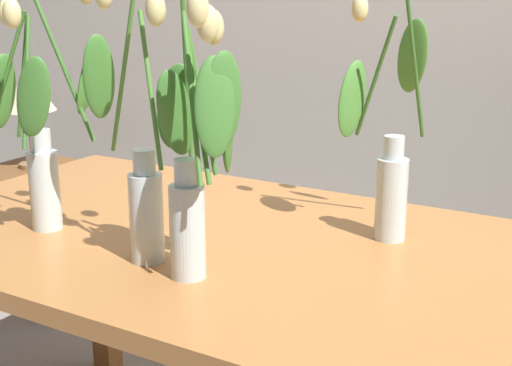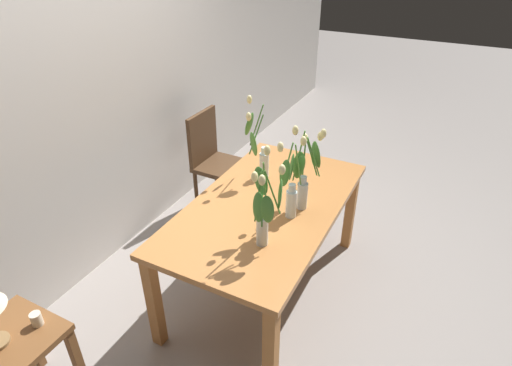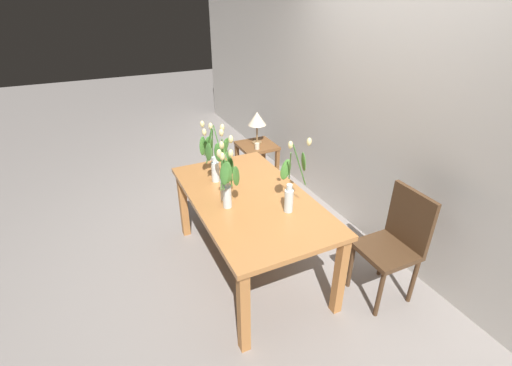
{
  "view_description": "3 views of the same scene",
  "coord_description": "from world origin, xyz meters",
  "px_view_note": "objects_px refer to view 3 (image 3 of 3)",
  "views": [
    {
      "loc": [
        0.81,
        -1.23,
        1.27
      ],
      "look_at": [
        0.1,
        -0.02,
        0.88
      ],
      "focal_mm": 49.48,
      "sensor_mm": 36.0,
      "label": 1
    },
    {
      "loc": [
        -2.07,
        -0.98,
        2.28
      ],
      "look_at": [
        -0.07,
        0.04,
        0.92
      ],
      "focal_mm": 29.61,
      "sensor_mm": 36.0,
      "label": 2
    },
    {
      "loc": [
        2.25,
        -1.02,
        2.21
      ],
      "look_at": [
        0.09,
        0.01,
        0.91
      ],
      "focal_mm": 24.79,
      "sensor_mm": 36.0,
      "label": 3
    }
  ],
  "objects_px": {
    "tulip_vase_1": "(291,188)",
    "tulip_vase_3": "(213,157)",
    "table_lamp": "(257,119)",
    "tulip_vase_2": "(228,182)",
    "side_table": "(257,153)",
    "tulip_vase_0": "(224,178)",
    "dining_chair": "(396,240)",
    "pillar_candle": "(257,146)",
    "dining_table": "(250,206)"
  },
  "relations": [
    {
      "from": "tulip_vase_2",
      "to": "dining_table",
      "type": "bearing_deg",
      "value": 111.49
    },
    {
      "from": "table_lamp",
      "to": "tulip_vase_3",
      "type": "bearing_deg",
      "value": -41.15
    },
    {
      "from": "dining_chair",
      "to": "table_lamp",
      "type": "height_order",
      "value": "table_lamp"
    },
    {
      "from": "dining_table",
      "to": "tulip_vase_1",
      "type": "bearing_deg",
      "value": 33.58
    },
    {
      "from": "tulip_vase_1",
      "to": "tulip_vase_3",
      "type": "xyz_separation_m",
      "value": [
        -0.68,
        -0.37,
        0.04
      ]
    },
    {
      "from": "tulip_vase_3",
      "to": "table_lamp",
      "type": "bearing_deg",
      "value": 138.85
    },
    {
      "from": "dining_table",
      "to": "pillar_candle",
      "type": "xyz_separation_m",
      "value": [
        -1.27,
        0.68,
        -0.06
      ]
    },
    {
      "from": "tulip_vase_2",
      "to": "dining_chair",
      "type": "relative_size",
      "value": 0.61
    },
    {
      "from": "dining_chair",
      "to": "pillar_candle",
      "type": "xyz_separation_m",
      "value": [
        -2.02,
        -0.22,
        0.06
      ]
    },
    {
      "from": "dining_table",
      "to": "table_lamp",
      "type": "relative_size",
      "value": 4.02
    },
    {
      "from": "tulip_vase_3",
      "to": "tulip_vase_1",
      "type": "bearing_deg",
      "value": 28.41
    },
    {
      "from": "dining_table",
      "to": "tulip_vase_1",
      "type": "xyz_separation_m",
      "value": [
        0.3,
        0.2,
        0.28
      ]
    },
    {
      "from": "tulip_vase_3",
      "to": "table_lamp",
      "type": "relative_size",
      "value": 1.4
    },
    {
      "from": "tulip_vase_2",
      "to": "pillar_candle",
      "type": "bearing_deg",
      "value": 146.57
    },
    {
      "from": "tulip_vase_2",
      "to": "table_lamp",
      "type": "height_order",
      "value": "tulip_vase_2"
    },
    {
      "from": "tulip_vase_2",
      "to": "side_table",
      "type": "height_order",
      "value": "tulip_vase_2"
    },
    {
      "from": "dining_table",
      "to": "tulip_vase_1",
      "type": "distance_m",
      "value": 0.46
    },
    {
      "from": "tulip_vase_1",
      "to": "side_table",
      "type": "height_order",
      "value": "tulip_vase_1"
    },
    {
      "from": "tulip_vase_2",
      "to": "tulip_vase_3",
      "type": "bearing_deg",
      "value": 173.94
    },
    {
      "from": "tulip_vase_3",
      "to": "side_table",
      "type": "distance_m",
      "value": 1.47
    },
    {
      "from": "tulip_vase_1",
      "to": "tulip_vase_2",
      "type": "xyz_separation_m",
      "value": [
        -0.21,
        -0.42,
        0.04
      ]
    },
    {
      "from": "tulip_vase_2",
      "to": "tulip_vase_3",
      "type": "height_order",
      "value": "tulip_vase_2"
    },
    {
      "from": "tulip_vase_2",
      "to": "table_lamp",
      "type": "bearing_deg",
      "value": 147.42
    },
    {
      "from": "tulip_vase_1",
      "to": "tulip_vase_0",
      "type": "bearing_deg",
      "value": -132.45
    },
    {
      "from": "pillar_candle",
      "to": "tulip_vase_2",
      "type": "bearing_deg",
      "value": -33.43
    },
    {
      "from": "dining_chair",
      "to": "tulip_vase_2",
      "type": "bearing_deg",
      "value": -120.81
    },
    {
      "from": "tulip_vase_1",
      "to": "side_table",
      "type": "bearing_deg",
      "value": 162.52
    },
    {
      "from": "tulip_vase_0",
      "to": "dining_chair",
      "type": "bearing_deg",
      "value": 53.35
    },
    {
      "from": "tulip_vase_2",
      "to": "pillar_candle",
      "type": "height_order",
      "value": "tulip_vase_2"
    },
    {
      "from": "tulip_vase_0",
      "to": "tulip_vase_1",
      "type": "distance_m",
      "value": 0.53
    },
    {
      "from": "dining_table",
      "to": "table_lamp",
      "type": "xyz_separation_m",
      "value": [
        -1.44,
        0.76,
        0.21
      ]
    },
    {
      "from": "dining_table",
      "to": "side_table",
      "type": "xyz_separation_m",
      "value": [
        -1.4,
        0.74,
        -0.22
      ]
    },
    {
      "from": "dining_table",
      "to": "tulip_vase_0",
      "type": "height_order",
      "value": "tulip_vase_0"
    },
    {
      "from": "side_table",
      "to": "dining_table",
      "type": "bearing_deg",
      "value": -27.68
    },
    {
      "from": "tulip_vase_0",
      "to": "table_lamp",
      "type": "distance_m",
      "value": 1.67
    },
    {
      "from": "tulip_vase_0",
      "to": "pillar_candle",
      "type": "relative_size",
      "value": 7.33
    },
    {
      "from": "tulip_vase_0",
      "to": "tulip_vase_1",
      "type": "relative_size",
      "value": 0.95
    },
    {
      "from": "side_table",
      "to": "table_lamp",
      "type": "bearing_deg",
      "value": 151.1
    },
    {
      "from": "tulip_vase_0",
      "to": "side_table",
      "type": "bearing_deg",
      "value": 145.24
    },
    {
      "from": "tulip_vase_3",
      "to": "side_table",
      "type": "bearing_deg",
      "value": 138.48
    },
    {
      "from": "dining_table",
      "to": "tulip_vase_3",
      "type": "relative_size",
      "value": 2.87
    },
    {
      "from": "dining_chair",
      "to": "dining_table",
      "type": "bearing_deg",
      "value": -129.98
    },
    {
      "from": "tulip_vase_3",
      "to": "dining_chair",
      "type": "relative_size",
      "value": 0.6
    },
    {
      "from": "tulip_vase_1",
      "to": "side_table",
      "type": "xyz_separation_m",
      "value": [
        -1.7,
        0.54,
        -0.5
      ]
    },
    {
      "from": "tulip_vase_2",
      "to": "dining_chair",
      "type": "distance_m",
      "value": 1.37
    },
    {
      "from": "tulip_vase_1",
      "to": "tulip_vase_2",
      "type": "height_order",
      "value": "tulip_vase_1"
    },
    {
      "from": "table_lamp",
      "to": "pillar_candle",
      "type": "distance_m",
      "value": 0.33
    },
    {
      "from": "tulip_vase_0",
      "to": "dining_chair",
      "type": "distance_m",
      "value": 1.41
    },
    {
      "from": "dining_chair",
      "to": "side_table",
      "type": "bearing_deg",
      "value": -175.81
    },
    {
      "from": "tulip_vase_1",
      "to": "side_table",
      "type": "relative_size",
      "value": 1.06
    }
  ]
}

